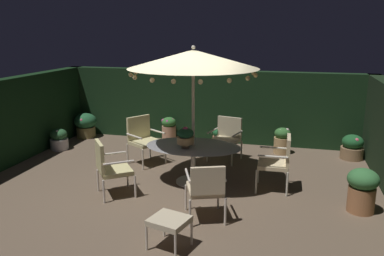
% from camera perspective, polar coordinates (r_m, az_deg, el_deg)
% --- Properties ---
extents(ground_plane, '(8.05, 6.95, 0.02)m').
position_cam_1_polar(ground_plane, '(7.47, -2.52, -8.59)').
color(ground_plane, brown).
extents(hedge_backdrop_rear, '(8.05, 0.30, 1.86)m').
position_cam_1_polar(hedge_backdrop_rear, '(10.31, 2.75, 3.21)').
color(hedge_backdrop_rear, black).
rests_on(hedge_backdrop_rear, ground_plane).
extents(patio_dining_table, '(1.82, 1.24, 0.74)m').
position_cam_1_polar(patio_dining_table, '(7.49, 0.17, -3.62)').
color(patio_dining_table, silver).
rests_on(patio_dining_table, ground_plane).
extents(patio_umbrella, '(2.39, 2.39, 2.60)m').
position_cam_1_polar(patio_umbrella, '(7.15, 0.18, 9.92)').
color(patio_umbrella, silver).
rests_on(patio_umbrella, ground_plane).
extents(centerpiece_planter, '(0.32, 0.32, 0.40)m').
position_cam_1_polar(centerpiece_planter, '(7.24, -0.97, -1.22)').
color(centerpiece_planter, tan).
rests_on(centerpiece_planter, patio_dining_table).
extents(patio_chair_north, '(0.84, 0.86, 1.03)m').
position_cam_1_polar(patio_chair_north, '(8.68, -7.09, -1.26)').
color(patio_chair_north, silver).
rests_on(patio_chair_north, ground_plane).
extents(patio_chair_northeast, '(0.80, 0.80, 1.00)m').
position_cam_1_polar(patio_chair_northeast, '(7.05, -11.89, -5.32)').
color(patio_chair_northeast, silver).
rests_on(patio_chair_northeast, ground_plane).
extents(patio_chair_east, '(0.74, 0.77, 0.94)m').
position_cam_1_polar(patio_chair_east, '(6.02, 2.03, -8.50)').
color(patio_chair_east, silver).
rests_on(patio_chair_east, ground_plane).
extents(patio_chair_southeast, '(0.59, 0.59, 1.02)m').
position_cam_1_polar(patio_chair_southeast, '(7.31, 12.48, -4.44)').
color(patio_chair_southeast, silver).
rests_on(patio_chair_southeast, ground_plane).
extents(patio_chair_south, '(0.75, 0.72, 0.95)m').
position_cam_1_polar(patio_chair_south, '(8.88, 5.02, -1.13)').
color(patio_chair_south, beige).
rests_on(patio_chair_south, ground_plane).
extents(ottoman_footrest, '(0.59, 0.56, 0.43)m').
position_cam_1_polar(ottoman_footrest, '(5.40, -3.32, -13.43)').
color(ottoman_footrest, beige).
rests_on(ottoman_footrest, ground_plane).
extents(potted_plant_right_near, '(0.38, 0.38, 0.62)m').
position_cam_1_polar(potted_plant_right_near, '(9.58, 12.92, -1.76)').
color(potted_plant_right_near, tan).
rests_on(potted_plant_right_near, ground_plane).
extents(potted_plant_back_center, '(0.37, 0.37, 0.50)m').
position_cam_1_polar(potted_plant_back_center, '(9.88, 4.06, -1.32)').
color(potted_plant_back_center, '#A4674C').
rests_on(potted_plant_back_center, ground_plane).
extents(potted_plant_front_corner, '(0.38, 0.38, 0.65)m').
position_cam_1_polar(potted_plant_front_corner, '(10.34, -3.37, -0.12)').
color(potted_plant_front_corner, tan).
rests_on(potted_plant_front_corner, ground_plane).
extents(potted_plant_right_far, '(0.43, 0.43, 0.52)m').
position_cam_1_polar(potted_plant_right_far, '(10.18, -18.70, -1.56)').
color(potted_plant_right_far, silver).
rests_on(potted_plant_right_far, ground_plane).
extents(potted_plant_back_right, '(0.60, 0.60, 0.66)m').
position_cam_1_polar(potted_plant_back_right, '(11.12, -15.15, 0.49)').
color(potted_plant_back_right, olive).
rests_on(potted_plant_back_right, ground_plane).
extents(potted_plant_left_far, '(0.49, 0.49, 0.73)m').
position_cam_1_polar(potted_plant_left_far, '(6.93, 23.43, -8.03)').
color(potted_plant_left_far, '#A76C44').
rests_on(potted_plant_left_far, ground_plane).
extents(potted_plant_back_left, '(0.50, 0.50, 0.56)m').
position_cam_1_polar(potted_plant_back_left, '(9.66, 22.18, -2.57)').
color(potted_plant_back_left, '#8D6C4A').
rests_on(potted_plant_back_left, ground_plane).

